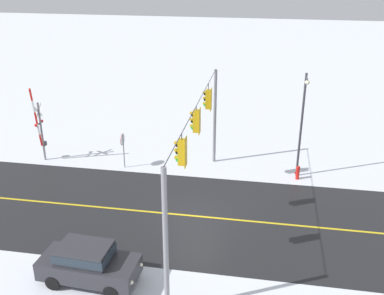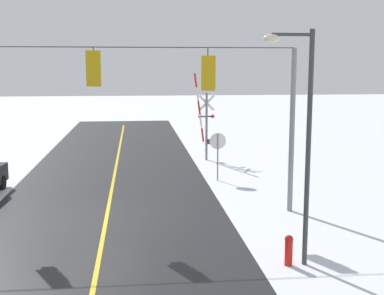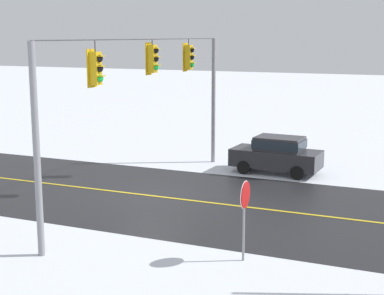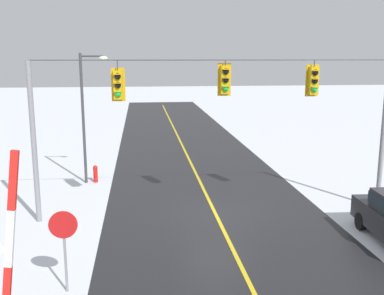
# 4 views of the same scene
# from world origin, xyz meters

# --- Properties ---
(ground_plane) EXTENTS (160.00, 160.00, 0.00)m
(ground_plane) POSITION_xyz_m (0.00, 0.00, 0.00)
(ground_plane) COLOR silver
(road_asphalt) EXTENTS (9.00, 80.00, 0.01)m
(road_asphalt) POSITION_xyz_m (0.00, 6.00, 0.00)
(road_asphalt) COLOR black
(road_asphalt) RESTS_ON ground
(lane_centre_line) EXTENTS (0.14, 72.00, 0.01)m
(lane_centre_line) POSITION_xyz_m (0.00, 6.00, 0.01)
(lane_centre_line) COLOR gold
(lane_centre_line) RESTS_ON ground
(signal_span) EXTENTS (14.20, 0.47, 6.22)m
(signal_span) POSITION_xyz_m (0.07, -0.01, 4.28)
(signal_span) COLOR gray
(signal_span) RESTS_ON ground
(stop_sign) EXTENTS (0.80, 0.09, 2.35)m
(stop_sign) POSITION_xyz_m (-5.07, -5.59, 1.71)
(stop_sign) COLOR gray
(stop_sign) RESTS_ON ground
(streetlamp_near) EXTENTS (1.39, 0.28, 6.50)m
(streetlamp_near) POSITION_xyz_m (-5.59, 5.34, 3.92)
(streetlamp_near) COLOR #38383D
(streetlamp_near) RESTS_ON ground
(fire_hydrant) EXTENTS (0.24, 0.31, 0.88)m
(fire_hydrant) POSITION_xyz_m (-5.33, 5.37, 0.47)
(fire_hydrant) COLOR red
(fire_hydrant) RESTS_ON ground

